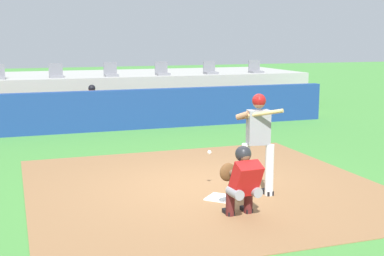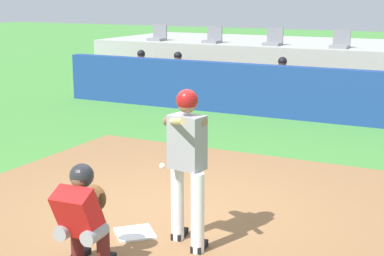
{
  "view_description": "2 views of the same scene",
  "coord_description": "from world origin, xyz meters",
  "px_view_note": "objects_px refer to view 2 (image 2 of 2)",
  "views": [
    {
      "loc": [
        -3.3,
        -8.85,
        2.77
      ],
      "look_at": [
        0.0,
        0.7,
        1.0
      ],
      "focal_mm": 48.98,
      "sensor_mm": 36.0,
      "label": 1
    },
    {
      "loc": [
        3.54,
        -6.28,
        2.8
      ],
      "look_at": [
        0.0,
        0.7,
        1.0
      ],
      "focal_mm": 54.75,
      "sensor_mm": 36.0,
      "label": 2
    }
  ],
  "objects_px": {
    "stadium_seat_1": "(213,38)",
    "home_plate": "(135,233)",
    "stadium_seat_0": "(158,36)",
    "catcher_crouched": "(83,212)",
    "batter_at_plate": "(187,158)",
    "stadium_seat_3": "(340,43)",
    "dugout_player_2": "(280,83)",
    "stadium_seat_2": "(274,40)",
    "dugout_player_0": "(139,73)",
    "dugout_player_1": "(176,76)"
  },
  "relations": [
    {
      "from": "stadium_seat_1",
      "to": "stadium_seat_2",
      "type": "xyz_separation_m",
      "value": [
        1.86,
        0.0,
        0.0
      ]
    },
    {
      "from": "dugout_player_2",
      "to": "stadium_seat_0",
      "type": "relative_size",
      "value": 2.71
    },
    {
      "from": "dugout_player_1",
      "to": "stadium_seat_3",
      "type": "bearing_deg",
      "value": 27.8
    },
    {
      "from": "home_plate",
      "to": "stadium_seat_1",
      "type": "bearing_deg",
      "value": 110.05
    },
    {
      "from": "stadium_seat_0",
      "to": "stadium_seat_3",
      "type": "xyz_separation_m",
      "value": [
        5.57,
        0.0,
        0.0
      ]
    },
    {
      "from": "stadium_seat_0",
      "to": "batter_at_plate",
      "type": "bearing_deg",
      "value": -58.38
    },
    {
      "from": "dugout_player_1",
      "to": "stadium_seat_2",
      "type": "bearing_deg",
      "value": 45.45
    },
    {
      "from": "catcher_crouched",
      "to": "stadium_seat_2",
      "type": "bearing_deg",
      "value": 99.38
    },
    {
      "from": "batter_at_plate",
      "to": "stadium_seat_2",
      "type": "height_order",
      "value": "stadium_seat_2"
    },
    {
      "from": "dugout_player_0",
      "to": "dugout_player_2",
      "type": "height_order",
      "value": "same"
    },
    {
      "from": "home_plate",
      "to": "dugout_player_0",
      "type": "xyz_separation_m",
      "value": [
        -5.01,
        8.14,
        0.65
      ]
    },
    {
      "from": "stadium_seat_2",
      "to": "stadium_seat_3",
      "type": "distance_m",
      "value": 1.86
    },
    {
      "from": "batter_at_plate",
      "to": "catcher_crouched",
      "type": "relative_size",
      "value": 0.94
    },
    {
      "from": "dugout_player_1",
      "to": "dugout_player_2",
      "type": "distance_m",
      "value": 2.91
    },
    {
      "from": "batter_at_plate",
      "to": "dugout_player_0",
      "type": "xyz_separation_m",
      "value": [
        -5.7,
        8.14,
        -0.36
      ]
    },
    {
      "from": "home_plate",
      "to": "stadium_seat_3",
      "type": "distance_m",
      "value": 10.29
    },
    {
      "from": "stadium_seat_0",
      "to": "stadium_seat_1",
      "type": "relative_size",
      "value": 1.0
    },
    {
      "from": "batter_at_plate",
      "to": "dugout_player_2",
      "type": "bearing_deg",
      "value": 101.42
    },
    {
      "from": "home_plate",
      "to": "batter_at_plate",
      "type": "bearing_deg",
      "value": 0.54
    },
    {
      "from": "dugout_player_1",
      "to": "batter_at_plate",
      "type": "bearing_deg",
      "value": -60.79
    },
    {
      "from": "dugout_player_0",
      "to": "catcher_crouched",
      "type": "bearing_deg",
      "value": -61.21
    },
    {
      "from": "batter_at_plate",
      "to": "stadium_seat_0",
      "type": "height_order",
      "value": "stadium_seat_0"
    },
    {
      "from": "home_plate",
      "to": "stadium_seat_0",
      "type": "xyz_separation_m",
      "value": [
        -5.57,
        10.18,
        1.51
      ]
    },
    {
      "from": "batter_at_plate",
      "to": "stadium_seat_3",
      "type": "distance_m",
      "value": 10.21
    },
    {
      "from": "stadium_seat_0",
      "to": "stadium_seat_2",
      "type": "distance_m",
      "value": 3.71
    },
    {
      "from": "catcher_crouched",
      "to": "stadium_seat_3",
      "type": "xyz_separation_m",
      "value": [
        0.02,
        11.11,
        0.93
      ]
    },
    {
      "from": "batter_at_plate",
      "to": "catcher_crouched",
      "type": "height_order",
      "value": "batter_at_plate"
    },
    {
      "from": "catcher_crouched",
      "to": "stadium_seat_0",
      "type": "relative_size",
      "value": 4.01
    },
    {
      "from": "dugout_player_2",
      "to": "stadium_seat_1",
      "type": "bearing_deg",
      "value": 143.62
    },
    {
      "from": "stadium_seat_1",
      "to": "home_plate",
      "type": "bearing_deg",
      "value": -69.95
    },
    {
      "from": "catcher_crouched",
      "to": "dugout_player_0",
      "type": "height_order",
      "value": "dugout_player_0"
    },
    {
      "from": "dugout_player_1",
      "to": "home_plate",
      "type": "bearing_deg",
      "value": -64.64
    },
    {
      "from": "catcher_crouched",
      "to": "stadium_seat_3",
      "type": "distance_m",
      "value": 11.15
    },
    {
      "from": "dugout_player_1",
      "to": "stadium_seat_1",
      "type": "relative_size",
      "value": 2.71
    },
    {
      "from": "stadium_seat_2",
      "to": "dugout_player_1",
      "type": "bearing_deg",
      "value": -134.55
    },
    {
      "from": "stadium_seat_3",
      "to": "catcher_crouched",
      "type": "bearing_deg",
      "value": -90.11
    },
    {
      "from": "stadium_seat_2",
      "to": "stadium_seat_3",
      "type": "bearing_deg",
      "value": 0.0
    },
    {
      "from": "home_plate",
      "to": "stadium_seat_0",
      "type": "relative_size",
      "value": 0.92
    },
    {
      "from": "batter_at_plate",
      "to": "dugout_player_1",
      "type": "height_order",
      "value": "batter_at_plate"
    },
    {
      "from": "catcher_crouched",
      "to": "stadium_seat_0",
      "type": "xyz_separation_m",
      "value": [
        -5.55,
        11.11,
        0.93
      ]
    },
    {
      "from": "stadium_seat_0",
      "to": "stadium_seat_3",
      "type": "distance_m",
      "value": 5.57
    },
    {
      "from": "dugout_player_0",
      "to": "stadium_seat_3",
      "type": "relative_size",
      "value": 2.71
    },
    {
      "from": "stadium_seat_3",
      "to": "stadium_seat_1",
      "type": "bearing_deg",
      "value": 180.0
    },
    {
      "from": "stadium_seat_0",
      "to": "stadium_seat_1",
      "type": "bearing_deg",
      "value": 0.0
    },
    {
      "from": "home_plate",
      "to": "dugout_player_0",
      "type": "distance_m",
      "value": 9.58
    },
    {
      "from": "stadium_seat_1",
      "to": "stadium_seat_2",
      "type": "height_order",
      "value": "same"
    },
    {
      "from": "dugout_player_2",
      "to": "stadium_seat_3",
      "type": "height_order",
      "value": "stadium_seat_3"
    },
    {
      "from": "stadium_seat_3",
      "to": "home_plate",
      "type": "bearing_deg",
      "value": -90.0
    },
    {
      "from": "dugout_player_1",
      "to": "stadium_seat_0",
      "type": "distance_m",
      "value": 2.79
    },
    {
      "from": "dugout_player_0",
      "to": "stadium_seat_1",
      "type": "height_order",
      "value": "stadium_seat_1"
    }
  ]
}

